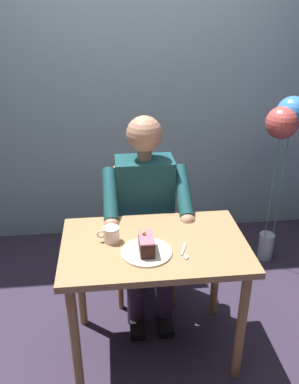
# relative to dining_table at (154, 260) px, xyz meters

# --- Properties ---
(ground_plane) EXTENTS (14.00, 14.00, 0.00)m
(ground_plane) POSITION_rel_dining_table_xyz_m (0.00, 0.00, -0.63)
(ground_plane) COLOR #34293E
(cafe_rear_panel) EXTENTS (6.40, 0.12, 3.00)m
(cafe_rear_panel) POSITION_rel_dining_table_xyz_m (0.00, -1.44, 0.87)
(cafe_rear_panel) COLOR #8FAEB8
(cafe_rear_panel) RESTS_ON ground
(dining_table) EXTENTS (0.97, 0.62, 0.74)m
(dining_table) POSITION_rel_dining_table_xyz_m (0.00, 0.00, 0.00)
(dining_table) COLOR #AD7E52
(dining_table) RESTS_ON ground
(chair) EXTENTS (0.42, 0.42, 0.89)m
(chair) POSITION_rel_dining_table_xyz_m (0.00, -0.62, -0.15)
(chair) COLOR #AD7442
(chair) RESTS_ON ground
(seated_person) EXTENTS (0.53, 0.58, 1.28)m
(seated_person) POSITION_rel_dining_table_xyz_m (-0.00, -0.45, 0.03)
(seated_person) COLOR #17464B
(seated_person) RESTS_ON ground
(dessert_plate) EXTENTS (0.26, 0.26, 0.01)m
(dessert_plate) POSITION_rel_dining_table_xyz_m (0.05, 0.08, 0.11)
(dessert_plate) COLOR silver
(dessert_plate) RESTS_ON dining_table
(cake_slice) EXTENTS (0.07, 0.14, 0.11)m
(cake_slice) POSITION_rel_dining_table_xyz_m (0.05, 0.08, 0.16)
(cake_slice) COLOR #391E16
(cake_slice) RESTS_ON dessert_plate
(coffee_cup) EXTENTS (0.12, 0.08, 0.08)m
(coffee_cup) POSITION_rel_dining_table_xyz_m (0.22, -0.04, 0.15)
(coffee_cup) COLOR white
(coffee_cup) RESTS_ON dining_table
(dessert_spoon) EXTENTS (0.05, 0.14, 0.01)m
(dessert_spoon) POSITION_rel_dining_table_xyz_m (-0.14, 0.11, 0.11)
(dessert_spoon) COLOR silver
(dessert_spoon) RESTS_ON dining_table
(balloon_display) EXTENTS (0.31, 0.27, 1.31)m
(balloon_display) POSITION_rel_dining_table_xyz_m (-1.01, -0.79, 0.41)
(balloon_display) COLOR #B2C1C6
(balloon_display) RESTS_ON ground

